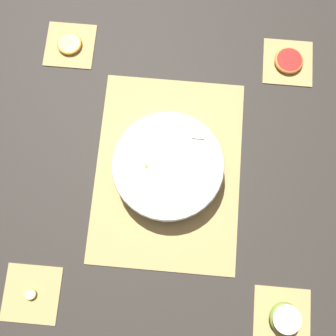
# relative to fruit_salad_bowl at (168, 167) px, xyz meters

# --- Properties ---
(ground_plane) EXTENTS (6.00, 6.00, 0.00)m
(ground_plane) POSITION_rel_fruit_salad_bowl_xyz_m (0.00, -0.00, -0.04)
(ground_plane) COLOR #2D2823
(bamboo_mat_center) EXTENTS (0.51, 0.37, 0.01)m
(bamboo_mat_center) POSITION_rel_fruit_salad_bowl_xyz_m (0.00, -0.00, -0.04)
(bamboo_mat_center) COLOR tan
(bamboo_mat_center) RESTS_ON ground_plane
(coaster_mat_near_left) EXTENTS (0.14, 0.14, 0.01)m
(coaster_mat_near_left) POSITION_rel_fruit_salad_bowl_xyz_m (-0.33, -0.31, -0.04)
(coaster_mat_near_left) COLOR tan
(coaster_mat_near_left) RESTS_ON ground_plane
(coaster_mat_near_right) EXTENTS (0.14, 0.14, 0.01)m
(coaster_mat_near_right) POSITION_rel_fruit_salad_bowl_xyz_m (0.33, -0.31, -0.04)
(coaster_mat_near_right) COLOR tan
(coaster_mat_near_right) RESTS_ON ground_plane
(coaster_mat_far_left) EXTENTS (0.14, 0.14, 0.01)m
(coaster_mat_far_left) POSITION_rel_fruit_salad_bowl_xyz_m (-0.33, 0.30, -0.04)
(coaster_mat_far_left) COLOR tan
(coaster_mat_far_left) RESTS_ON ground_plane
(coaster_mat_far_right) EXTENTS (0.14, 0.14, 0.01)m
(coaster_mat_far_right) POSITION_rel_fruit_salad_bowl_xyz_m (0.33, 0.30, -0.04)
(coaster_mat_far_right) COLOR tan
(coaster_mat_far_right) RESTS_ON ground_plane
(fruit_salad_bowl) EXTENTS (0.28, 0.28, 0.07)m
(fruit_salad_bowl) POSITION_rel_fruit_salad_bowl_xyz_m (0.00, 0.00, 0.00)
(fruit_salad_bowl) COLOR silver
(fruit_salad_bowl) RESTS_ON bamboo_mat_center
(apple_half) EXTENTS (0.07, 0.07, 0.04)m
(apple_half) POSITION_rel_fruit_salad_bowl_xyz_m (0.33, 0.30, -0.02)
(apple_half) COLOR #7FAD38
(apple_half) RESTS_ON coaster_mat_far_right
(orange_slice_whole) EXTENTS (0.07, 0.07, 0.01)m
(orange_slice_whole) POSITION_rel_fruit_salad_bowl_xyz_m (-0.33, -0.31, -0.03)
(orange_slice_whole) COLOR orange
(orange_slice_whole) RESTS_ON coaster_mat_near_left
(banana_coin_single) EXTENTS (0.03, 0.03, 0.01)m
(banana_coin_single) POSITION_rel_fruit_salad_bowl_xyz_m (0.33, -0.31, -0.03)
(banana_coin_single) COLOR #F4EABC
(banana_coin_single) RESTS_ON coaster_mat_near_right
(grapefruit_slice) EXTENTS (0.08, 0.08, 0.01)m
(grapefruit_slice) POSITION_rel_fruit_salad_bowl_xyz_m (-0.33, 0.30, -0.03)
(grapefruit_slice) COLOR #B2231E
(grapefruit_slice) RESTS_ON coaster_mat_far_left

